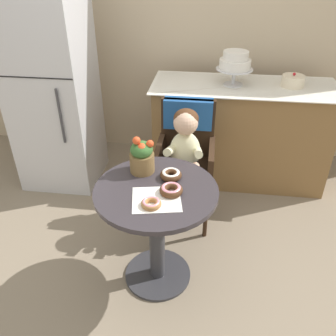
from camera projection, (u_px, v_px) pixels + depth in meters
ground_plane at (158, 275)px, 2.42m from camera, size 8.00×8.00×0.00m
back_wall at (187, 15)px, 3.24m from camera, size 4.80×0.10×2.70m
cafe_table at (157, 217)px, 2.14m from camera, size 0.72×0.72×0.72m
wicker_chair at (186, 144)px, 2.65m from camera, size 0.42×0.45×0.95m
seated_child at (185, 149)px, 2.50m from camera, size 0.27×0.32×0.73m
paper_napkin at (157, 199)px, 1.94m from camera, size 0.30×0.28×0.00m
donut_front at (171, 174)px, 2.11m from camera, size 0.13×0.13×0.05m
donut_mid at (171, 190)px, 1.98m from camera, size 0.13×0.13×0.05m
donut_side at (152, 203)px, 1.89m from camera, size 0.11×0.11×0.04m
flower_vase at (142, 156)px, 2.13m from camera, size 0.15×0.15×0.24m
display_counter at (239, 133)px, 3.20m from camera, size 1.56×0.62×0.90m
tiered_cake_stand at (235, 63)px, 2.87m from camera, size 0.30×0.30×0.28m
round_layer_cake at (293, 81)px, 2.91m from camera, size 0.18×0.18×0.12m
refrigerator at (53, 91)px, 2.99m from camera, size 0.64×0.63×1.70m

